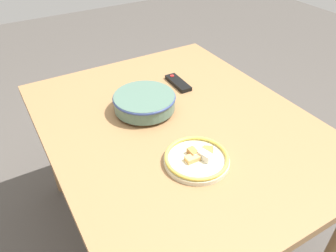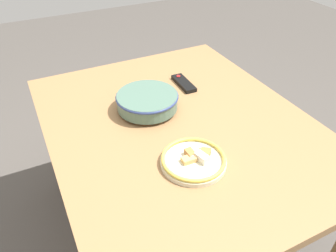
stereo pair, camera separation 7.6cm
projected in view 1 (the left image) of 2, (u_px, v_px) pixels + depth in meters
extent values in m
plane|color=#4C4742|center=(176.00, 226.00, 1.87)|extent=(8.00, 8.00, 0.00)
cube|color=olive|center=(178.00, 126.00, 1.44)|extent=(1.36, 1.10, 0.04)
cylinder|color=olive|center=(51.00, 147.00, 1.89)|extent=(0.06, 0.06, 0.69)
cylinder|color=olive|center=(190.00, 102.00, 2.27)|extent=(0.06, 0.06, 0.69)
cylinder|color=#4C6B5B|center=(145.00, 109.00, 1.49)|extent=(0.12, 0.12, 0.01)
cylinder|color=#4C6B5B|center=(144.00, 102.00, 1.47)|extent=(0.27, 0.27, 0.07)
cylinder|color=#C67A33|center=(144.00, 103.00, 1.47)|extent=(0.25, 0.25, 0.06)
torus|color=navy|center=(144.00, 97.00, 1.45)|extent=(0.28, 0.28, 0.01)
cylinder|color=beige|center=(196.00, 160.00, 1.22)|extent=(0.25, 0.25, 0.02)
torus|color=gold|center=(197.00, 157.00, 1.21)|extent=(0.24, 0.24, 0.01)
cube|color=silver|center=(205.00, 156.00, 1.20)|extent=(0.06, 0.04, 0.03)
cube|color=#B2753D|center=(193.00, 152.00, 1.22)|extent=(0.04, 0.03, 0.02)
cube|color=#B2753D|center=(206.00, 152.00, 1.23)|extent=(0.06, 0.06, 0.02)
cube|color=tan|center=(192.00, 158.00, 1.20)|extent=(0.03, 0.05, 0.02)
cube|color=silver|center=(197.00, 153.00, 1.22)|extent=(0.03, 0.05, 0.02)
cube|color=#B2753D|center=(208.00, 149.00, 1.25)|extent=(0.04, 0.04, 0.02)
cube|color=black|center=(178.00, 83.00, 1.68)|extent=(0.18, 0.06, 0.02)
cylinder|color=red|center=(172.00, 76.00, 1.72)|extent=(0.02, 0.02, 0.00)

